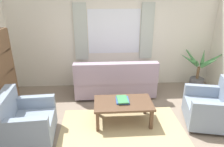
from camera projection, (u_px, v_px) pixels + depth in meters
ground_plane at (123, 136)px, 3.65m from camera, size 6.24×6.24×0.00m
wall_back at (114, 37)px, 5.26m from camera, size 5.32×0.12×2.60m
window_with_curtains at (114, 32)px, 5.13m from camera, size 1.98×0.07×1.40m
area_rug at (123, 135)px, 3.64m from camera, size 2.28×1.79×0.01m
couch at (115, 81)px, 4.95m from camera, size 1.90×0.82×0.92m
armchair_left at (25, 122)px, 3.43m from camera, size 0.87×0.89×0.88m
armchair_right at (212, 108)px, 3.85m from camera, size 0.99×1.00×0.88m
coffee_table at (123, 105)px, 3.90m from camera, size 1.10×0.64×0.44m
book_stack_on_table at (122, 100)px, 3.91m from camera, size 0.25×0.33×0.05m
potted_plant at (198, 72)px, 5.24m from camera, size 1.16×1.08×1.10m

